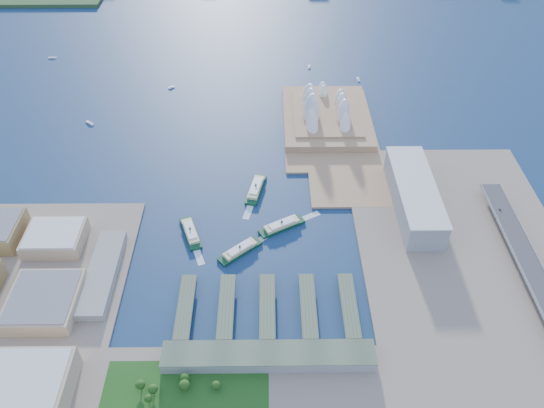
{
  "coord_description": "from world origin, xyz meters",
  "views": [
    {
      "loc": [
        15.67,
        -410.05,
        447.04
      ],
      "look_at": [
        20.2,
        69.9,
        18.0
      ],
      "focal_mm": 35.0,
      "sensor_mm": 36.0,
      "label": 1
    }
  ],
  "objects_px": {
    "ferry_d": "(282,224)",
    "ferry_a": "(190,231)",
    "car_c": "(500,209)",
    "ferry_b": "(256,187)",
    "ferry_c": "(240,249)",
    "toaster_building": "(414,196)",
    "opera_house": "(327,103)"
  },
  "relations": [
    {
      "from": "opera_house",
      "to": "ferry_b",
      "type": "distance_m",
      "value": 196.48
    },
    {
      "from": "opera_house",
      "to": "ferry_b",
      "type": "height_order",
      "value": "opera_house"
    },
    {
      "from": "ferry_d",
      "to": "opera_house",
      "type": "bearing_deg",
      "value": -46.41
    },
    {
      "from": "ferry_c",
      "to": "ferry_b",
      "type": "bearing_deg",
      "value": -48.96
    },
    {
      "from": "ferry_c",
      "to": "car_c",
      "type": "height_order",
      "value": "car_c"
    },
    {
      "from": "ferry_d",
      "to": "ferry_a",
      "type": "bearing_deg",
      "value": 66.51
    },
    {
      "from": "car_c",
      "to": "opera_house",
      "type": "bearing_deg",
      "value": -48.97
    },
    {
      "from": "toaster_building",
      "to": "ferry_b",
      "type": "bearing_deg",
      "value": 169.48
    },
    {
      "from": "opera_house",
      "to": "car_c",
      "type": "xyz_separation_m",
      "value": [
        191.0,
        -219.51,
        -16.46
      ]
    },
    {
      "from": "ferry_c",
      "to": "car_c",
      "type": "bearing_deg",
      "value": -120.56
    },
    {
      "from": "ferry_b",
      "to": "ferry_c",
      "type": "bearing_deg",
      "value": -86.13
    },
    {
      "from": "toaster_building",
      "to": "ferry_c",
      "type": "bearing_deg",
      "value": -161.07
    },
    {
      "from": "opera_house",
      "to": "ferry_b",
      "type": "xyz_separation_m",
      "value": [
        -105.37,
        -163.73,
        -26.33
      ]
    },
    {
      "from": "ferry_d",
      "to": "car_c",
      "type": "xyz_separation_m",
      "value": [
        264.32,
        13.12,
        10.05
      ]
    },
    {
      "from": "ferry_a",
      "to": "ferry_c",
      "type": "relative_size",
      "value": 1.01
    },
    {
      "from": "ferry_b",
      "to": "ferry_d",
      "type": "distance_m",
      "value": 75.99
    },
    {
      "from": "toaster_building",
      "to": "ferry_a",
      "type": "height_order",
      "value": "toaster_building"
    },
    {
      "from": "ferry_a",
      "to": "ferry_b",
      "type": "xyz_separation_m",
      "value": [
        76.56,
        79.22,
        0.36
      ]
    },
    {
      "from": "car_c",
      "to": "ferry_b",
      "type": "bearing_deg",
      "value": -10.66
    },
    {
      "from": "toaster_building",
      "to": "ferry_c",
      "type": "distance_m",
      "value": 224.8
    },
    {
      "from": "opera_house",
      "to": "toaster_building",
      "type": "bearing_deg",
      "value": -65.77
    },
    {
      "from": "toaster_building",
      "to": "car_c",
      "type": "distance_m",
      "value": 102.99
    },
    {
      "from": "ferry_b",
      "to": "ferry_c",
      "type": "height_order",
      "value": "ferry_b"
    },
    {
      "from": "opera_house",
      "to": "ferry_a",
      "type": "height_order",
      "value": "opera_house"
    },
    {
      "from": "ferry_b",
      "to": "toaster_building",
      "type": "bearing_deg",
      "value": 2.11
    },
    {
      "from": "opera_house",
      "to": "car_c",
      "type": "distance_m",
      "value": 291.44
    },
    {
      "from": "toaster_building",
      "to": "ferry_b",
      "type": "relative_size",
      "value": 2.59
    },
    {
      "from": "car_c",
      "to": "ferry_a",
      "type": "bearing_deg",
      "value": 3.6
    },
    {
      "from": "toaster_building",
      "to": "car_c",
      "type": "xyz_separation_m",
      "value": [
        101.0,
        -19.51,
        -4.96
      ]
    },
    {
      "from": "toaster_building",
      "to": "ferry_d",
      "type": "xyz_separation_m",
      "value": [
        -163.32,
        -32.63,
        -15.01
      ]
    },
    {
      "from": "toaster_building",
      "to": "ferry_c",
      "type": "relative_size",
      "value": 2.79
    },
    {
      "from": "opera_house",
      "to": "ferry_a",
      "type": "bearing_deg",
      "value": -126.83
    }
  ]
}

